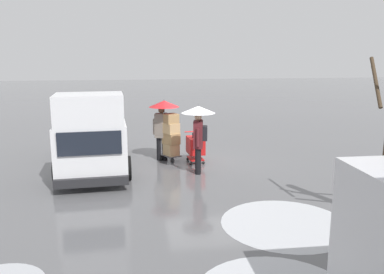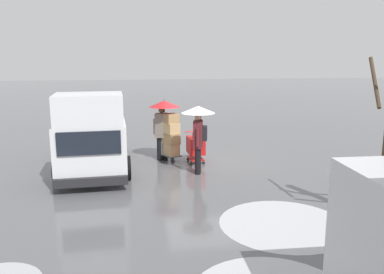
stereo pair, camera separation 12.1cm
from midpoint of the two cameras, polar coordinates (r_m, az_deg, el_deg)
ground_plane at (r=13.76m, az=1.32°, el=-3.78°), size 90.00×90.00×0.00m
slush_patch_near_cluster at (r=9.31m, az=12.66°, el=-11.87°), size 2.83×2.83×0.01m
cargo_van_parked_right at (r=13.24m, az=-14.11°, el=0.49°), size 2.42×5.44×2.60m
shopping_cart_vendor at (r=13.78m, az=0.24°, el=-1.31°), size 0.61×0.86×1.04m
hand_dolly_boxes at (r=13.84m, az=-3.25°, el=0.15°), size 0.77×0.85×1.67m
pedestrian_pink_side at (r=12.37m, az=0.65°, el=1.91°), size 1.04×1.04×2.15m
pedestrian_black_side at (r=13.88m, az=-4.38°, el=3.03°), size 1.04×1.04×2.15m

